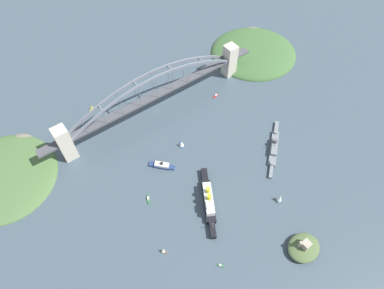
{
  "coord_description": "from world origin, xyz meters",
  "views": [
    {
      "loc": [
        142.45,
        271.98,
        329.53
      ],
      "look_at": [
        0.0,
        78.93,
        8.0
      ],
      "focal_mm": 30.85,
      "sensor_mm": 36.0,
      "label": 1
    }
  ],
  "objects_px": {
    "ocean_liner": "(208,200)",
    "naval_cruiser": "(274,147)",
    "fort_island_mid_harbor": "(304,247)",
    "small_boat_5": "(216,96)",
    "seaplane_taxiing_near_bridge": "(93,109)",
    "harbor_ferry_steamer": "(162,165)",
    "small_boat_2": "(163,250)",
    "harbor_arch_bridge": "(156,96)",
    "small_boat_4": "(181,144)",
    "small_boat_0": "(148,199)",
    "small_boat_3": "(220,265)",
    "small_boat_1": "(280,198)"
  },
  "relations": [
    {
      "from": "ocean_liner",
      "to": "naval_cruiser",
      "type": "height_order",
      "value": "ocean_liner"
    },
    {
      "from": "fort_island_mid_harbor",
      "to": "small_boat_5",
      "type": "xyz_separation_m",
      "value": [
        -65.95,
        -220.77,
        -4.44
      ]
    },
    {
      "from": "ocean_liner",
      "to": "seaplane_taxiing_near_bridge",
      "type": "bearing_deg",
      "value": -78.81
    },
    {
      "from": "harbor_ferry_steamer",
      "to": "seaplane_taxiing_near_bridge",
      "type": "distance_m",
      "value": 133.87
    },
    {
      "from": "naval_cruiser",
      "to": "small_boat_2",
      "type": "distance_m",
      "value": 182.19
    },
    {
      "from": "harbor_arch_bridge",
      "to": "naval_cruiser",
      "type": "relative_size",
      "value": 4.47
    },
    {
      "from": "fort_island_mid_harbor",
      "to": "small_boat_4",
      "type": "height_order",
      "value": "fort_island_mid_harbor"
    },
    {
      "from": "naval_cruiser",
      "to": "seaplane_taxiing_near_bridge",
      "type": "relative_size",
      "value": 6.09
    },
    {
      "from": "small_boat_0",
      "to": "small_boat_3",
      "type": "distance_m",
      "value": 104.98
    },
    {
      "from": "small_boat_4",
      "to": "small_boat_5",
      "type": "xyz_separation_m",
      "value": [
        -89.06,
        -42.59,
        -3.98
      ]
    },
    {
      "from": "harbor_ferry_steamer",
      "to": "small_boat_5",
      "type": "bearing_deg",
      "value": -156.92
    },
    {
      "from": "fort_island_mid_harbor",
      "to": "small_boat_2",
      "type": "height_order",
      "value": "fort_island_mid_harbor"
    },
    {
      "from": "fort_island_mid_harbor",
      "to": "small_boat_4",
      "type": "bearing_deg",
      "value": -82.61
    },
    {
      "from": "harbor_arch_bridge",
      "to": "fort_island_mid_harbor",
      "type": "relative_size",
      "value": 9.09
    },
    {
      "from": "small_boat_1",
      "to": "small_boat_4",
      "type": "xyz_separation_m",
      "value": [
        43.19,
        -125.1,
        -0.91
      ]
    },
    {
      "from": "seaplane_taxiing_near_bridge",
      "to": "small_boat_5",
      "type": "xyz_separation_m",
      "value": [
        -150.15,
        78.11,
        -1.08
      ]
    },
    {
      "from": "fort_island_mid_harbor",
      "to": "small_boat_2",
      "type": "distance_m",
      "value": 140.31
    },
    {
      "from": "small_boat_0",
      "to": "small_boat_5",
      "type": "relative_size",
      "value": 1.02
    },
    {
      "from": "ocean_liner",
      "to": "harbor_arch_bridge",
      "type": "bearing_deg",
      "value": -101.19
    },
    {
      "from": "ocean_liner",
      "to": "small_boat_5",
      "type": "bearing_deg",
      "value": -131.77
    },
    {
      "from": "naval_cruiser",
      "to": "small_boat_5",
      "type": "bearing_deg",
      "value": -89.99
    },
    {
      "from": "seaplane_taxiing_near_bridge",
      "to": "small_boat_2",
      "type": "xyz_separation_m",
      "value": [
        30.19,
        217.64,
        1.98
      ]
    },
    {
      "from": "small_boat_0",
      "to": "fort_island_mid_harbor",
      "type": "bearing_deg",
      "value": 124.32
    },
    {
      "from": "small_boat_5",
      "to": "fort_island_mid_harbor",
      "type": "bearing_deg",
      "value": 73.37
    },
    {
      "from": "ocean_liner",
      "to": "small_boat_0",
      "type": "height_order",
      "value": "ocean_liner"
    },
    {
      "from": "small_boat_5",
      "to": "harbor_arch_bridge",
      "type": "bearing_deg",
      "value": -17.56
    },
    {
      "from": "harbor_arch_bridge",
      "to": "ocean_liner",
      "type": "distance_m",
      "value": 153.46
    },
    {
      "from": "seaplane_taxiing_near_bridge",
      "to": "naval_cruiser",
      "type": "bearing_deg",
      "value": 128.05
    },
    {
      "from": "small_boat_1",
      "to": "harbor_ferry_steamer",
      "type": "bearing_deg",
      "value": -55.11
    },
    {
      "from": "ocean_liner",
      "to": "small_boat_2",
      "type": "height_order",
      "value": "ocean_liner"
    },
    {
      "from": "ocean_liner",
      "to": "small_boat_1",
      "type": "height_order",
      "value": "ocean_liner"
    },
    {
      "from": "small_boat_0",
      "to": "small_boat_2",
      "type": "xyz_separation_m",
      "value": [
        18.89,
        58.65,
        2.96
      ]
    },
    {
      "from": "ocean_liner",
      "to": "harbor_ferry_steamer",
      "type": "xyz_separation_m",
      "value": [
        15.22,
        -70.01,
        -3.62
      ]
    },
    {
      "from": "naval_cruiser",
      "to": "small_boat_0",
      "type": "height_order",
      "value": "naval_cruiser"
    },
    {
      "from": "naval_cruiser",
      "to": "harbor_ferry_steamer",
      "type": "bearing_deg",
      "value": -25.66
    },
    {
      "from": "small_boat_3",
      "to": "small_boat_0",
      "type": "bearing_deg",
      "value": -79.79
    },
    {
      "from": "seaplane_taxiing_near_bridge",
      "to": "small_boat_3",
      "type": "xyz_separation_m",
      "value": [
        -7.3,
        262.31,
        -1.12
      ]
    },
    {
      "from": "small_boat_1",
      "to": "small_boat_4",
      "type": "distance_m",
      "value": 132.35
    },
    {
      "from": "naval_cruiser",
      "to": "small_boat_0",
      "type": "bearing_deg",
      "value": -11.52
    },
    {
      "from": "small_boat_4",
      "to": "seaplane_taxiing_near_bridge",
      "type": "bearing_deg",
      "value": -63.15
    },
    {
      "from": "naval_cruiser",
      "to": "small_boat_5",
      "type": "height_order",
      "value": "naval_cruiser"
    },
    {
      "from": "naval_cruiser",
      "to": "seaplane_taxiing_near_bridge",
      "type": "xyz_separation_m",
      "value": [
        150.17,
        -191.89,
        -1.17
      ]
    },
    {
      "from": "small_boat_5",
      "to": "harbor_ferry_steamer",
      "type": "bearing_deg",
      "value": 23.08
    },
    {
      "from": "naval_cruiser",
      "to": "seaplane_taxiing_near_bridge",
      "type": "bearing_deg",
      "value": -51.95
    },
    {
      "from": "ocean_liner",
      "to": "small_boat_5",
      "type": "distance_m",
      "value": 165.65
    },
    {
      "from": "small_boat_0",
      "to": "small_boat_5",
      "type": "xyz_separation_m",
      "value": [
        -161.45,
        -80.88,
        -0.1
      ]
    },
    {
      "from": "harbor_arch_bridge",
      "to": "small_boat_1",
      "type": "height_order",
      "value": "harbor_arch_bridge"
    },
    {
      "from": "fort_island_mid_harbor",
      "to": "small_boat_3",
      "type": "bearing_deg",
      "value": -25.43
    },
    {
      "from": "seaplane_taxiing_near_bridge",
      "to": "small_boat_5",
      "type": "relative_size",
      "value": 1.01
    },
    {
      "from": "small_boat_0",
      "to": "small_boat_1",
      "type": "bearing_deg",
      "value": 143.09
    }
  ]
}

